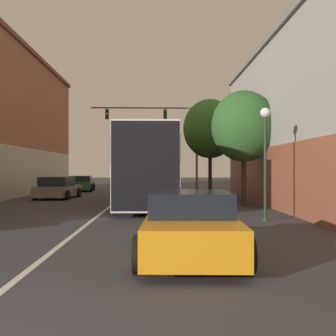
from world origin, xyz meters
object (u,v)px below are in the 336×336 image
Objects in this scene: bus at (149,165)px; parked_car_left_mid at (80,184)px; street_lamp at (265,151)px; traffic_signal_gantry at (166,128)px; street_tree_far at (210,129)px; hatchback_foreground at (190,226)px; parked_car_left_far at (58,188)px; street_tree_near at (244,126)px.

bus is 3.23× the size of parked_car_left_mid.
street_lamp reaches higher than bus.
traffic_signal_gantry is 2.21× the size of street_lamp.
street_tree_far is (-0.33, 11.77, 1.97)m from street_lamp.
traffic_signal_gantry is at bearing 2.35° from hatchback_foreground.
parked_car_left_mid is (-5.86, 11.60, -1.40)m from bus.
hatchback_foreground is 17.86m from street_tree_far.
street_tree_far is at bearing -79.67° from parked_car_left_far.
bus is at bearing -128.32° from street_tree_far.
traffic_signal_gantry is at bearing 99.28° from street_lamp.
parked_car_left_mid is at bearing 128.68° from street_tree_near.
traffic_signal_gantry is at bearing -95.86° from parked_car_left_mid.
street_lamp is 5.69m from street_tree_near.
parked_car_left_far is at bearing 56.47° from bus.
street_lamp is at bearing -80.72° from traffic_signal_gantry.
traffic_signal_gantry is 13.46m from street_tree_near.
street_lamp reaches higher than parked_car_left_mid.
traffic_signal_gantry reaches higher than street_tree_near.
hatchback_foreground is (1.09, -12.43, -1.36)m from bus.
street_tree_far is at bearing 91.60° from street_lamp.
traffic_signal_gantry reaches higher than bus.
hatchback_foreground is 24.32m from traffic_signal_gantry.
parked_car_left_far reaches higher than parked_car_left_mid.
traffic_signal_gantry is 1.55× the size of street_tree_near.
parked_car_left_mid is 21.15m from street_lamp.
traffic_signal_gantry is (0.04, 23.91, 4.48)m from hatchback_foreground.
parked_car_left_far is 0.48× the size of traffic_signal_gantry.
street_lamp is at bearing -26.66° from hatchback_foreground.
parked_car_left_far is 11.98m from street_tree_near.
bus is at bearing 7.46° from hatchback_foreground.
bus reaches higher than parked_car_left_far.
parked_car_left_mid is 17.05m from street_tree_near.
parked_car_left_far is (0.18, -7.83, 0.02)m from parked_car_left_mid.
street_lamp is (9.82, -10.72, 1.80)m from parked_car_left_far.
street_tree_near is 0.89× the size of street_tree_far.
hatchback_foreground is 0.71× the size of street_tree_near.
parked_car_left_mid is 7.83m from parked_car_left_far.
street_lamp is at bearing -94.84° from street_tree_near.
traffic_signal_gantry is 7.21m from street_tree_far.
parked_car_left_mid is at bearing 144.98° from street_tree_far.
street_tree_near reaches higher than parked_car_left_far.
street_lamp is (10.00, -18.55, 1.81)m from parked_car_left_mid.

